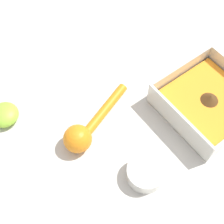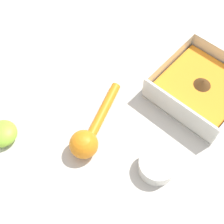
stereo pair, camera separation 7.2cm
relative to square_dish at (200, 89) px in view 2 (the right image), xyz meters
The scene contains 5 objects.
ground_plane 0.04m from the square_dish, 124.68° to the right, with size 4.00×4.00×0.00m, color beige.
square_dish is the anchor object (origin of this frame).
spice_bowl 0.23m from the square_dish, 79.40° to the right, with size 0.08×0.08×0.04m.
lemon_squeezer 0.30m from the square_dish, 111.88° to the right, with size 0.10×0.21×0.06m.
lemon_half 0.48m from the square_dish, 123.38° to the right, with size 0.07×0.07×0.04m.
Camera 2 is at (0.15, -0.45, 0.65)m, focal length 50.00 mm.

